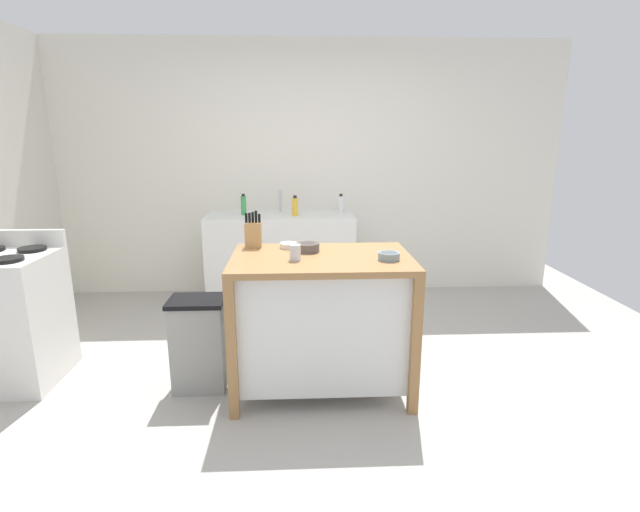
# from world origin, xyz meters

# --- Properties ---
(ground_plane) EXTENTS (6.29, 6.29, 0.00)m
(ground_plane) POSITION_xyz_m (0.00, 0.00, 0.00)
(ground_plane) COLOR #ADA8A0
(ground_plane) RESTS_ON ground
(wall_back) EXTENTS (5.29, 0.10, 2.60)m
(wall_back) POSITION_xyz_m (0.00, 2.11, 1.30)
(wall_back) COLOR silver
(wall_back) RESTS_ON ground
(kitchen_island) EXTENTS (1.15, 0.76, 0.91)m
(kitchen_island) POSITION_xyz_m (0.02, -0.04, 0.51)
(kitchen_island) COLOR #9E7042
(kitchen_island) RESTS_ON ground
(knife_block) EXTENTS (0.11, 0.09, 0.25)m
(knife_block) POSITION_xyz_m (-0.44, 0.24, 1.01)
(knife_block) COLOR tan
(knife_block) RESTS_ON kitchen_island
(bowl_ceramic_wide) EXTENTS (0.12, 0.12, 0.03)m
(bowl_ceramic_wide) POSITION_xyz_m (-0.19, 0.20, 0.93)
(bowl_ceramic_wide) COLOR silver
(bowl_ceramic_wide) RESTS_ON kitchen_island
(bowl_stoneware_deep) EXTENTS (0.16, 0.16, 0.06)m
(bowl_stoneware_deep) POSITION_xyz_m (-0.07, 0.09, 0.94)
(bowl_stoneware_deep) COLOR #564C47
(bowl_stoneware_deep) RESTS_ON kitchen_island
(bowl_ceramic_small) EXTENTS (0.13, 0.13, 0.05)m
(bowl_ceramic_small) POSITION_xyz_m (0.43, -0.15, 0.94)
(bowl_ceramic_small) COLOR gray
(bowl_ceramic_small) RESTS_ON kitchen_island
(drinking_cup) EXTENTS (0.07, 0.07, 0.10)m
(drinking_cup) POSITION_xyz_m (-0.15, -0.13, 0.96)
(drinking_cup) COLOR silver
(drinking_cup) RESTS_ON kitchen_island
(trash_bin) EXTENTS (0.36, 0.28, 0.63)m
(trash_bin) POSITION_xyz_m (-0.80, -0.01, 0.32)
(trash_bin) COLOR gray
(trash_bin) RESTS_ON ground
(sink_counter) EXTENTS (1.46, 0.60, 0.89)m
(sink_counter) POSITION_xyz_m (-0.30, 1.76, 0.45)
(sink_counter) COLOR silver
(sink_counter) RESTS_ON ground
(sink_faucet) EXTENTS (0.02, 0.02, 0.22)m
(sink_faucet) POSITION_xyz_m (-0.30, 1.90, 1.00)
(sink_faucet) COLOR #B7BCC1
(sink_faucet) RESTS_ON sink_counter
(bottle_hand_soap) EXTENTS (0.05, 0.05, 0.19)m
(bottle_hand_soap) POSITION_xyz_m (0.31, 1.85, 0.98)
(bottle_hand_soap) COLOR white
(bottle_hand_soap) RESTS_ON sink_counter
(bottle_dish_soap) EXTENTS (0.05, 0.05, 0.21)m
(bottle_dish_soap) POSITION_xyz_m (-0.67, 1.76, 0.99)
(bottle_dish_soap) COLOR green
(bottle_dish_soap) RESTS_ON sink_counter
(bottle_spray_cleaner) EXTENTS (0.06, 0.06, 0.20)m
(bottle_spray_cleaner) POSITION_xyz_m (-0.16, 1.68, 0.98)
(bottle_spray_cleaner) COLOR yellow
(bottle_spray_cleaner) RESTS_ON sink_counter
(stove) EXTENTS (0.60, 0.60, 1.01)m
(stove) POSITION_xyz_m (-2.09, 0.16, 0.45)
(stove) COLOR white
(stove) RESTS_ON ground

